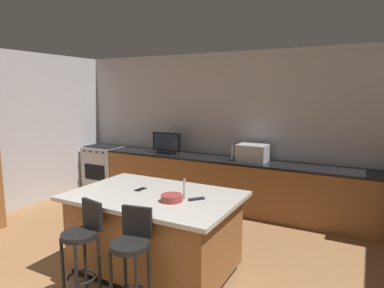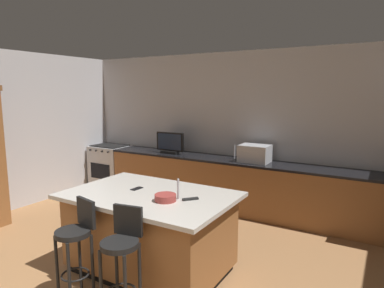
{
  "view_description": "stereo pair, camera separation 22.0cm",
  "coord_description": "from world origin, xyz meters",
  "px_view_note": "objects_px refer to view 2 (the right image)",
  "views": [
    {
      "loc": [
        1.95,
        -0.63,
        2.03
      ],
      "look_at": [
        -0.29,
        3.59,
        1.29
      ],
      "focal_mm": 31.44,
      "sensor_mm": 36.0,
      "label": 1
    },
    {
      "loc": [
        2.14,
        -0.52,
        2.03
      ],
      "look_at": [
        -0.29,
        3.59,
        1.29
      ],
      "focal_mm": 31.44,
      "sensor_mm": 36.0,
      "label": 2
    }
  ],
  "objects_px": {
    "microwave": "(255,154)",
    "fruit_bowl": "(165,198)",
    "bar_stool_left": "(77,240)",
    "range_oven": "(111,166)",
    "kitchen_island": "(150,232)",
    "tv_monitor": "(170,144)",
    "bar_stool_right": "(122,253)",
    "tv_remote": "(190,199)",
    "cell_phone": "(137,189)"
  },
  "relations": [
    {
      "from": "microwave",
      "to": "fruit_bowl",
      "type": "xyz_separation_m",
      "value": [
        -0.07,
        -2.44,
        -0.08
      ]
    },
    {
      "from": "microwave",
      "to": "bar_stool_left",
      "type": "height_order",
      "value": "microwave"
    },
    {
      "from": "range_oven",
      "to": "kitchen_island",
      "type": "bearing_deg",
      "value": -39.05
    },
    {
      "from": "kitchen_island",
      "to": "tv_monitor",
      "type": "relative_size",
      "value": 3.19
    },
    {
      "from": "bar_stool_right",
      "to": "tv_remote",
      "type": "xyz_separation_m",
      "value": [
        0.23,
        0.8,
        0.31
      ]
    },
    {
      "from": "range_oven",
      "to": "tv_remote",
      "type": "bearing_deg",
      "value": -34.12
    },
    {
      "from": "bar_stool_left",
      "to": "fruit_bowl",
      "type": "bearing_deg",
      "value": 58.13
    },
    {
      "from": "range_oven",
      "to": "cell_phone",
      "type": "distance_m",
      "value": 3.49
    },
    {
      "from": "tv_remote",
      "to": "tv_monitor",
      "type": "bearing_deg",
      "value": 168.78
    },
    {
      "from": "bar_stool_left",
      "to": "fruit_bowl",
      "type": "distance_m",
      "value": 0.96
    },
    {
      "from": "microwave",
      "to": "cell_phone",
      "type": "distance_m",
      "value": 2.34
    },
    {
      "from": "microwave",
      "to": "bar_stool_left",
      "type": "distance_m",
      "value": 3.19
    },
    {
      "from": "kitchen_island",
      "to": "microwave",
      "type": "distance_m",
      "value": 2.42
    },
    {
      "from": "kitchen_island",
      "to": "microwave",
      "type": "bearing_deg",
      "value": 80.95
    },
    {
      "from": "bar_stool_right",
      "to": "fruit_bowl",
      "type": "xyz_separation_m",
      "value": [
        0.03,
        0.64,
        0.34
      ]
    },
    {
      "from": "bar_stool_left",
      "to": "fruit_bowl",
      "type": "height_order",
      "value": "bar_stool_left"
    },
    {
      "from": "microwave",
      "to": "bar_stool_right",
      "type": "relative_size",
      "value": 0.47
    },
    {
      "from": "tv_remote",
      "to": "bar_stool_right",
      "type": "bearing_deg",
      "value": -65.95
    },
    {
      "from": "kitchen_island",
      "to": "tv_remote",
      "type": "relative_size",
      "value": 10.9
    },
    {
      "from": "range_oven",
      "to": "bar_stool_left",
      "type": "relative_size",
      "value": 0.92
    },
    {
      "from": "tv_monitor",
      "to": "tv_remote",
      "type": "height_order",
      "value": "tv_monitor"
    },
    {
      "from": "range_oven",
      "to": "tv_monitor",
      "type": "height_order",
      "value": "tv_monitor"
    },
    {
      "from": "bar_stool_left",
      "to": "range_oven",
      "type": "bearing_deg",
      "value": 141.46
    },
    {
      "from": "range_oven",
      "to": "tv_monitor",
      "type": "distance_m",
      "value": 1.71
    },
    {
      "from": "tv_monitor",
      "to": "fruit_bowl",
      "type": "bearing_deg",
      "value": -56.7
    },
    {
      "from": "kitchen_island",
      "to": "tv_remote",
      "type": "height_order",
      "value": "tv_remote"
    },
    {
      "from": "kitchen_island",
      "to": "fruit_bowl",
      "type": "bearing_deg",
      "value": -21.99
    },
    {
      "from": "microwave",
      "to": "cell_phone",
      "type": "height_order",
      "value": "microwave"
    },
    {
      "from": "tv_monitor",
      "to": "tv_remote",
      "type": "bearing_deg",
      "value": -51.47
    },
    {
      "from": "range_oven",
      "to": "fruit_bowl",
      "type": "height_order",
      "value": "fruit_bowl"
    },
    {
      "from": "bar_stool_left",
      "to": "cell_phone",
      "type": "distance_m",
      "value": 0.89
    },
    {
      "from": "tv_monitor",
      "to": "tv_remote",
      "type": "xyz_separation_m",
      "value": [
        1.78,
        -2.23,
        -0.15
      ]
    },
    {
      "from": "cell_phone",
      "to": "fruit_bowl",
      "type": "bearing_deg",
      "value": -14.85
    },
    {
      "from": "tv_monitor",
      "to": "range_oven",
      "type": "bearing_deg",
      "value": 178.17
    },
    {
      "from": "fruit_bowl",
      "to": "cell_phone",
      "type": "height_order",
      "value": "fruit_bowl"
    },
    {
      "from": "bar_stool_right",
      "to": "cell_phone",
      "type": "height_order",
      "value": "bar_stool_right"
    },
    {
      "from": "bar_stool_right",
      "to": "tv_monitor",
      "type": "bearing_deg",
      "value": 107.06
    },
    {
      "from": "kitchen_island",
      "to": "fruit_bowl",
      "type": "relative_size",
      "value": 8.25
    },
    {
      "from": "microwave",
      "to": "tv_remote",
      "type": "relative_size",
      "value": 2.82
    },
    {
      "from": "kitchen_island",
      "to": "tv_monitor",
      "type": "bearing_deg",
      "value": 119.23
    },
    {
      "from": "tv_monitor",
      "to": "cell_phone",
      "type": "bearing_deg",
      "value": -64.87
    },
    {
      "from": "range_oven",
      "to": "tv_remote",
      "type": "height_order",
      "value": "tv_remote"
    },
    {
      "from": "tv_monitor",
      "to": "bar_stool_right",
      "type": "bearing_deg",
      "value": -63.0
    },
    {
      "from": "microwave",
      "to": "tv_monitor",
      "type": "distance_m",
      "value": 1.64
    },
    {
      "from": "cell_phone",
      "to": "bar_stool_right",
      "type": "bearing_deg",
      "value": -53.97
    },
    {
      "from": "microwave",
      "to": "tv_monitor",
      "type": "bearing_deg",
      "value": -178.19
    },
    {
      "from": "kitchen_island",
      "to": "bar_stool_right",
      "type": "distance_m",
      "value": 0.82
    },
    {
      "from": "kitchen_island",
      "to": "cell_phone",
      "type": "xyz_separation_m",
      "value": [
        -0.24,
        0.07,
        0.45
      ]
    },
    {
      "from": "bar_stool_left",
      "to": "bar_stool_right",
      "type": "xyz_separation_m",
      "value": [
        0.59,
        0.0,
        0.02
      ]
    },
    {
      "from": "tv_monitor",
      "to": "fruit_bowl",
      "type": "distance_m",
      "value": 2.87
    }
  ]
}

